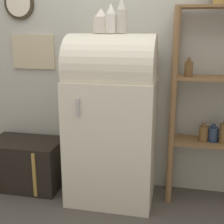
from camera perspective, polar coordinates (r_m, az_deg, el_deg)
ground_plane at (r=2.70m, az=-1.29°, el=-17.83°), size 12.00×12.00×0.00m
wall_back at (r=2.83m, az=1.19°, el=12.74°), size 7.00×0.09×2.70m
refrigerator at (r=2.63m, az=-0.03°, el=-1.11°), size 0.72×0.59×1.43m
suitcase_trunk at (r=3.11m, az=-15.37°, el=-9.04°), size 0.67×0.43×0.45m
shelf_unit at (r=2.67m, az=18.66°, el=1.98°), size 0.74×0.28×1.63m
vase_left at (r=2.56m, az=-2.05°, el=16.19°), size 0.12×0.12×0.19m
vase_center at (r=2.52m, az=-0.20°, el=16.57°), size 0.09×0.09×0.23m
vase_right at (r=2.52m, az=1.76°, el=17.03°), size 0.09×0.09×0.27m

